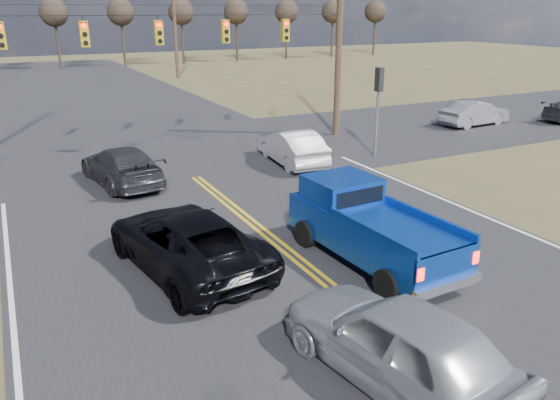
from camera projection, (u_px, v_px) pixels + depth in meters
name	position (u px, v px, depth m)	size (l,w,h in m)	color
ground	(454.00, 387.00, 9.54)	(160.00, 160.00, 0.00)	brown
road_main	(235.00, 210.00, 17.95)	(14.00, 120.00, 0.02)	#28282B
road_cross	(167.00, 155.00, 24.68)	(120.00, 12.00, 0.02)	#28282B
signal_gantry	(172.00, 38.00, 23.04)	(19.60, 4.83, 10.00)	#473323
utility_poles	(165.00, 35.00, 22.11)	(19.60, 58.32, 10.00)	#473323
treeline	(115.00, 19.00, 30.33)	(87.00, 117.80, 7.40)	#33261C
pickup_truck	(368.00, 226.00, 14.05)	(2.33, 5.34, 1.97)	black
silver_suv	(399.00, 342.00, 9.44)	(1.90, 4.72, 1.61)	#9EA2A6
black_suv	(187.00, 240.00, 13.67)	(2.52, 5.47, 1.52)	black
white_car_queue	(292.00, 147.00, 23.11)	(1.56, 4.46, 1.47)	silver
dgrey_car_queue	(121.00, 166.00, 20.41)	(1.97, 4.85, 1.41)	#313136
cross_car_east_near	(474.00, 113.00, 30.68)	(4.33, 1.51, 1.43)	gray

